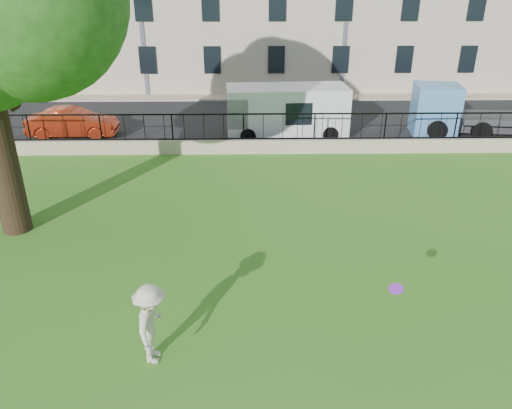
{
  "coord_description": "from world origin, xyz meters",
  "views": [
    {
      "loc": [
        0.18,
        -8.37,
        7.19
      ],
      "look_at": [
        0.38,
        3.5,
        1.56
      ],
      "focal_mm": 35.0,
      "sensor_mm": 36.0,
      "label": 1
    }
  ],
  "objects_px": {
    "white_van": "(287,112)",
    "blue_truck": "(474,111)",
    "man": "(151,324)",
    "red_sedan": "(73,123)",
    "frisbee": "(396,289)"
  },
  "relations": [
    {
      "from": "white_van",
      "to": "blue_truck",
      "type": "relative_size",
      "value": 1.0
    },
    {
      "from": "man",
      "to": "blue_truck",
      "type": "bearing_deg",
      "value": -38.29
    },
    {
      "from": "red_sedan",
      "to": "white_van",
      "type": "bearing_deg",
      "value": -91.67
    },
    {
      "from": "man",
      "to": "blue_truck",
      "type": "relative_size",
      "value": 0.31
    },
    {
      "from": "blue_truck",
      "to": "red_sedan",
      "type": "bearing_deg",
      "value": -172.58
    },
    {
      "from": "white_van",
      "to": "frisbee",
      "type": "bearing_deg",
      "value": -89.76
    },
    {
      "from": "frisbee",
      "to": "white_van",
      "type": "height_order",
      "value": "white_van"
    },
    {
      "from": "man",
      "to": "frisbee",
      "type": "relative_size",
      "value": 6.46
    },
    {
      "from": "man",
      "to": "blue_truck",
      "type": "xyz_separation_m",
      "value": [
        12.53,
        14.9,
        0.29
      ]
    },
    {
      "from": "man",
      "to": "frisbee",
      "type": "distance_m",
      "value": 4.75
    },
    {
      "from": "white_van",
      "to": "red_sedan",
      "type": "bearing_deg",
      "value": 176.77
    },
    {
      "from": "man",
      "to": "red_sedan",
      "type": "height_order",
      "value": "man"
    },
    {
      "from": "red_sedan",
      "to": "blue_truck",
      "type": "bearing_deg",
      "value": -91.67
    },
    {
      "from": "frisbee",
      "to": "blue_truck",
      "type": "relative_size",
      "value": 0.05
    },
    {
      "from": "white_van",
      "to": "blue_truck",
      "type": "xyz_separation_m",
      "value": [
        8.79,
        0.0,
        0.0
      ]
    }
  ]
}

